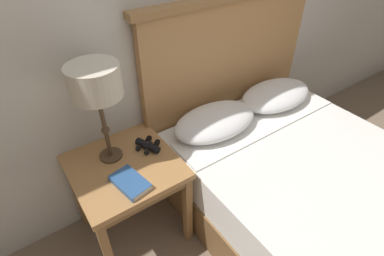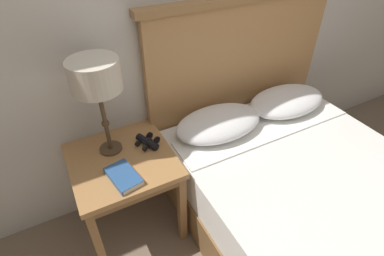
{
  "view_description": "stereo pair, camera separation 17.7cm",
  "coord_description": "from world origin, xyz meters",
  "px_view_note": "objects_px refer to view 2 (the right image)",
  "views": [
    {
      "loc": [
        -0.99,
        -0.56,
        1.79
      ],
      "look_at": [
        -0.19,
        0.59,
        0.71
      ],
      "focal_mm": 28.0,
      "sensor_mm": 36.0,
      "label": 1
    },
    {
      "loc": [
        -0.84,
        -0.65,
        1.79
      ],
      "look_at": [
        -0.19,
        0.59,
        0.71
      ],
      "focal_mm": 28.0,
      "sensor_mm": 36.0,
      "label": 2
    }
  ],
  "objects_px": {
    "nightstand": "(123,169)",
    "book_on_nightstand": "(123,177)",
    "table_lamp": "(95,78)",
    "binoculars_pair": "(147,142)",
    "bed": "(316,209)"
  },
  "relations": [
    {
      "from": "nightstand",
      "to": "book_on_nightstand",
      "type": "distance_m",
      "value": 0.19
    },
    {
      "from": "table_lamp",
      "to": "nightstand",
      "type": "bearing_deg",
      "value": -74.16
    },
    {
      "from": "nightstand",
      "to": "binoculars_pair",
      "type": "bearing_deg",
      "value": 13.89
    },
    {
      "from": "bed",
      "to": "book_on_nightstand",
      "type": "xyz_separation_m",
      "value": [
        -0.99,
        0.49,
        0.31
      ]
    },
    {
      "from": "nightstand",
      "to": "book_on_nightstand",
      "type": "height_order",
      "value": "book_on_nightstand"
    },
    {
      "from": "nightstand",
      "to": "bed",
      "type": "bearing_deg",
      "value": -34.06
    },
    {
      "from": "nightstand",
      "to": "table_lamp",
      "type": "bearing_deg",
      "value": 105.84
    },
    {
      "from": "nightstand",
      "to": "bed",
      "type": "xyz_separation_m",
      "value": [
        0.96,
        -0.65,
        -0.21
      ]
    },
    {
      "from": "bed",
      "to": "book_on_nightstand",
      "type": "distance_m",
      "value": 1.15
    },
    {
      "from": "binoculars_pair",
      "to": "nightstand",
      "type": "bearing_deg",
      "value": -166.11
    },
    {
      "from": "bed",
      "to": "table_lamp",
      "type": "height_order",
      "value": "bed"
    },
    {
      "from": "bed",
      "to": "table_lamp",
      "type": "bearing_deg",
      "value": 142.66
    },
    {
      "from": "nightstand",
      "to": "binoculars_pair",
      "type": "distance_m",
      "value": 0.21
    },
    {
      "from": "nightstand",
      "to": "binoculars_pair",
      "type": "height_order",
      "value": "binoculars_pair"
    },
    {
      "from": "binoculars_pair",
      "to": "book_on_nightstand",
      "type": "bearing_deg",
      "value": -136.88
    }
  ]
}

